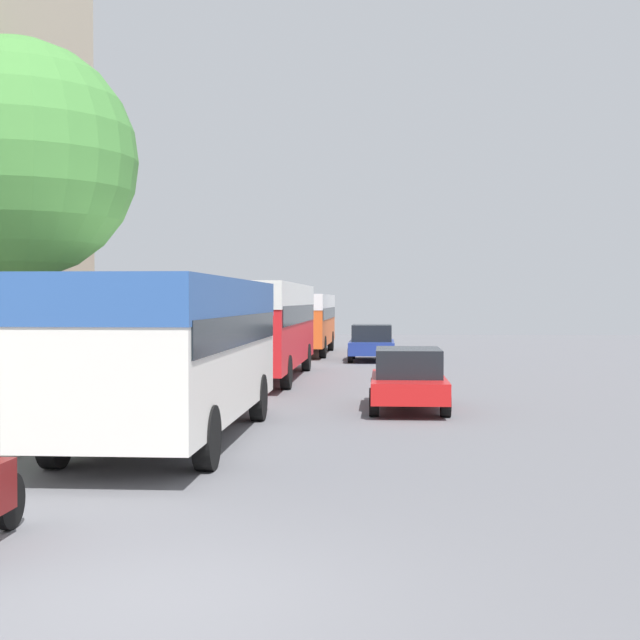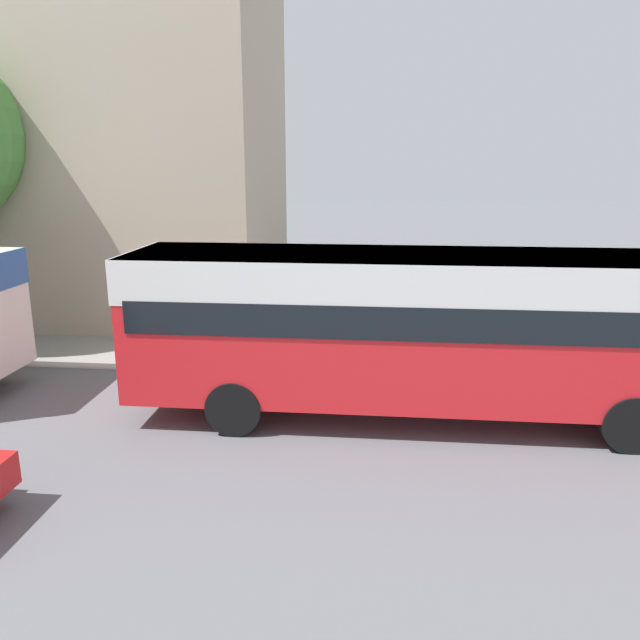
% 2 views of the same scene
% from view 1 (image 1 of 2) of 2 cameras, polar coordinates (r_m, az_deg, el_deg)
% --- Properties ---
extents(ground_plane, '(120.00, 120.00, 0.00)m').
position_cam_1_polar(ground_plane, '(8.15, -10.84, -17.30)').
color(ground_plane, slate).
extents(bus_lead, '(2.65, 9.11, 2.98)m').
position_cam_1_polar(bus_lead, '(16.62, -9.39, -1.00)').
color(bus_lead, silver).
rests_on(bus_lead, ground_plane).
extents(bus_following, '(2.57, 10.97, 3.13)m').
position_cam_1_polar(bus_following, '(29.35, -3.68, 0.17)').
color(bus_following, red).
rests_on(bus_following, ground_plane).
extents(bus_third_in_line, '(2.65, 9.62, 2.87)m').
position_cam_1_polar(bus_third_in_line, '(42.86, -1.13, 0.31)').
color(bus_third_in_line, '#EA5B23').
rests_on(bus_third_in_line, ground_plane).
extents(car_crossing, '(1.96, 4.14, 1.55)m').
position_cam_1_polar(car_crossing, '(38.15, 3.34, -1.43)').
color(car_crossing, navy).
rests_on(car_crossing, ground_plane).
extents(car_far_curb, '(1.80, 4.17, 1.45)m').
position_cam_1_polar(car_far_curb, '(21.22, 5.67, -3.70)').
color(car_far_curb, red).
rests_on(car_far_curb, ground_plane).
extents(pedestrian_near_curb, '(0.36, 0.36, 1.71)m').
position_cam_1_polar(pedestrian_near_curb, '(38.53, -6.98, -1.07)').
color(pedestrian_near_curb, '#232838').
rests_on(pedestrian_near_curb, sidewalk).
extents(street_tree, '(4.73, 4.73, 7.58)m').
position_cam_1_polar(street_tree, '(18.77, -18.85, 9.65)').
color(street_tree, brown).
rests_on(street_tree, sidewalk).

